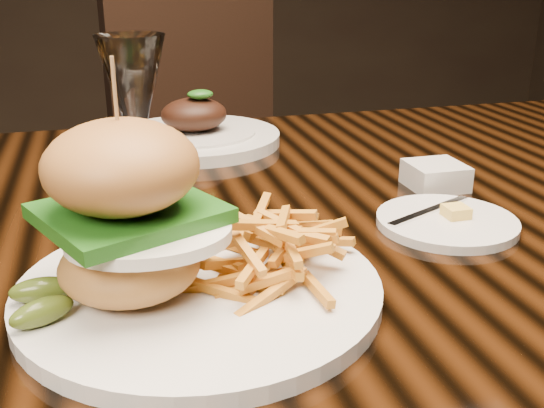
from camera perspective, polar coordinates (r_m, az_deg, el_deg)
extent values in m
cube|color=black|center=(0.76, -0.65, -1.61)|extent=(1.60, 0.90, 0.04)
cube|color=black|center=(1.56, 22.99, -6.29)|extent=(0.06, 0.06, 0.71)
cylinder|color=silver|center=(0.55, -6.48, -7.57)|extent=(0.31, 0.31, 0.01)
ellipsoid|color=#A47435|center=(0.53, -12.61, -5.39)|extent=(0.11, 0.11, 0.05)
ellipsoid|color=silver|center=(0.50, -10.95, -2.83)|extent=(0.13, 0.10, 0.01)
ellipsoid|color=orange|center=(0.50, -8.01, -2.24)|extent=(0.02, 0.02, 0.01)
cube|color=#29711C|center=(0.51, -12.97, -1.19)|extent=(0.17, 0.16, 0.01)
ellipsoid|color=brown|center=(0.50, -13.36, 3.30)|extent=(0.12, 0.12, 0.07)
cylinder|color=#A27A4C|center=(0.49, -13.71, 7.33)|extent=(0.00, 0.00, 0.09)
ellipsoid|color=#324512|center=(0.51, -19.92, -9.07)|extent=(0.05, 0.04, 0.02)
ellipsoid|color=#324512|center=(0.54, -19.96, -7.23)|extent=(0.05, 0.02, 0.02)
cylinder|color=silver|center=(0.72, 15.39, -1.56)|extent=(0.15, 0.15, 0.01)
cube|color=#EEC44D|center=(0.72, 16.17, -0.66)|extent=(0.03, 0.03, 0.01)
cube|color=silver|center=(0.73, 13.96, -0.59)|extent=(0.12, 0.06, 0.00)
cube|color=silver|center=(0.84, 14.43, 2.49)|extent=(0.09, 0.09, 0.03)
cylinder|color=white|center=(0.74, -11.50, -0.68)|extent=(0.07, 0.07, 0.00)
cylinder|color=white|center=(0.73, -11.80, 3.27)|extent=(0.01, 0.01, 0.10)
cone|color=white|center=(0.70, -12.39, 10.90)|extent=(0.07, 0.07, 0.09)
cylinder|color=silver|center=(1.02, -6.92, 5.84)|extent=(0.27, 0.27, 0.02)
cylinder|color=silver|center=(1.02, -6.92, 5.95)|extent=(0.19, 0.19, 0.02)
ellipsoid|color=black|center=(1.01, -7.01, 7.97)|extent=(0.10, 0.09, 0.05)
ellipsoid|color=#29711C|center=(0.99, -6.46, 9.75)|extent=(0.04, 0.03, 0.01)
cube|color=black|center=(1.61, -3.61, 0.05)|extent=(0.57, 0.57, 0.06)
cube|color=black|center=(1.73, -7.02, 9.97)|extent=(0.46, 0.17, 0.50)
cylinder|color=black|center=(1.49, -6.67, -11.70)|extent=(0.04, 0.04, 0.45)
cylinder|color=black|center=(1.65, 5.57, -8.12)|extent=(0.04, 0.04, 0.45)
cylinder|color=black|center=(1.80, -11.67, -5.91)|extent=(0.04, 0.04, 0.45)
cylinder|color=black|center=(1.93, -1.01, -3.47)|extent=(0.04, 0.04, 0.45)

